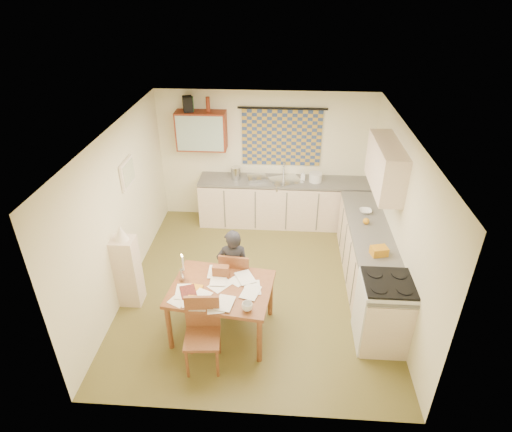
# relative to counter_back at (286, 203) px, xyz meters

# --- Properties ---
(floor) EXTENTS (4.00, 4.50, 0.02)m
(floor) POSITION_rel_counter_back_xyz_m (-0.43, -1.95, -0.46)
(floor) COLOR brown
(floor) RESTS_ON ground
(ceiling) EXTENTS (4.00, 4.50, 0.02)m
(ceiling) POSITION_rel_counter_back_xyz_m (-0.43, -1.95, 2.06)
(ceiling) COLOR white
(ceiling) RESTS_ON floor
(wall_back) EXTENTS (4.00, 0.02, 2.50)m
(wall_back) POSITION_rel_counter_back_xyz_m (-0.43, 0.31, 0.80)
(wall_back) COLOR #F8F2C7
(wall_back) RESTS_ON floor
(wall_front) EXTENTS (4.00, 0.02, 2.50)m
(wall_front) POSITION_rel_counter_back_xyz_m (-0.43, -4.21, 0.80)
(wall_front) COLOR #F8F2C7
(wall_front) RESTS_ON floor
(wall_left) EXTENTS (0.02, 4.50, 2.50)m
(wall_left) POSITION_rel_counter_back_xyz_m (-2.44, -1.95, 0.80)
(wall_left) COLOR #F8F2C7
(wall_left) RESTS_ON floor
(wall_right) EXTENTS (0.02, 4.50, 2.50)m
(wall_right) POSITION_rel_counter_back_xyz_m (1.58, -1.95, 0.80)
(wall_right) COLOR #F8F2C7
(wall_right) RESTS_ON floor
(window_blind) EXTENTS (1.45, 0.03, 1.05)m
(window_blind) POSITION_rel_counter_back_xyz_m (-0.13, 0.27, 1.20)
(window_blind) COLOR navy
(window_blind) RESTS_ON wall_back
(curtain_rod) EXTENTS (1.60, 0.04, 0.04)m
(curtain_rod) POSITION_rel_counter_back_xyz_m (-0.13, 0.25, 1.75)
(curtain_rod) COLOR black
(curtain_rod) RESTS_ON wall_back
(wall_cabinet) EXTENTS (0.90, 0.34, 0.70)m
(wall_cabinet) POSITION_rel_counter_back_xyz_m (-1.58, 0.13, 1.35)
(wall_cabinet) COLOR maroon
(wall_cabinet) RESTS_ON wall_back
(wall_cabinet_glass) EXTENTS (0.84, 0.02, 0.64)m
(wall_cabinet_glass) POSITION_rel_counter_back_xyz_m (-1.58, -0.04, 1.35)
(wall_cabinet_glass) COLOR #99B2A5
(wall_cabinet_glass) RESTS_ON wall_back
(upper_cabinet_right) EXTENTS (0.34, 1.30, 0.70)m
(upper_cabinet_right) POSITION_rel_counter_back_xyz_m (1.40, -1.40, 1.40)
(upper_cabinet_right) COLOR beige
(upper_cabinet_right) RESTS_ON wall_right
(framed_print) EXTENTS (0.04, 0.50, 0.40)m
(framed_print) POSITION_rel_counter_back_xyz_m (-2.40, -1.55, 1.25)
(framed_print) COLOR white
(framed_print) RESTS_ON wall_left
(print_canvas) EXTENTS (0.01, 0.42, 0.32)m
(print_canvas) POSITION_rel_counter_back_xyz_m (-2.38, -1.55, 1.25)
(print_canvas) COLOR white
(print_canvas) RESTS_ON wall_left
(counter_back) EXTENTS (3.30, 0.62, 0.92)m
(counter_back) POSITION_rel_counter_back_xyz_m (0.00, 0.00, 0.00)
(counter_back) COLOR beige
(counter_back) RESTS_ON floor
(counter_right) EXTENTS (0.62, 2.95, 0.92)m
(counter_right) POSITION_rel_counter_back_xyz_m (1.27, -1.86, -0.00)
(counter_right) COLOR beige
(counter_right) RESTS_ON floor
(stove) EXTENTS (0.65, 0.65, 1.00)m
(stove) POSITION_rel_counter_back_xyz_m (1.27, -2.99, 0.05)
(stove) COLOR white
(stove) RESTS_ON floor
(sink) EXTENTS (0.68, 0.63, 0.10)m
(sink) POSITION_rel_counter_back_xyz_m (-0.03, 0.00, 0.43)
(sink) COLOR silver
(sink) RESTS_ON counter_back
(tap) EXTENTS (0.04, 0.04, 0.28)m
(tap) POSITION_rel_counter_back_xyz_m (-0.07, 0.18, 0.61)
(tap) COLOR silver
(tap) RESTS_ON counter_back
(dish_rack) EXTENTS (0.41, 0.37, 0.06)m
(dish_rack) POSITION_rel_counter_back_xyz_m (-0.56, 0.00, 0.50)
(dish_rack) COLOR silver
(dish_rack) RESTS_ON counter_back
(kettle) EXTENTS (0.24, 0.24, 0.24)m
(kettle) POSITION_rel_counter_back_xyz_m (-0.96, 0.00, 0.59)
(kettle) COLOR silver
(kettle) RESTS_ON counter_back
(mixing_bowl) EXTENTS (0.27, 0.27, 0.16)m
(mixing_bowl) POSITION_rel_counter_back_xyz_m (0.52, 0.00, 0.55)
(mixing_bowl) COLOR white
(mixing_bowl) RESTS_ON counter_back
(soap_bottle) EXTENTS (0.10, 0.10, 0.17)m
(soap_bottle) POSITION_rel_counter_back_xyz_m (0.29, 0.05, 0.56)
(soap_bottle) COLOR white
(soap_bottle) RESTS_ON counter_back
(bowl) EXTENTS (0.20, 0.20, 0.05)m
(bowl) POSITION_rel_counter_back_xyz_m (1.27, -1.12, 0.49)
(bowl) COLOR white
(bowl) RESTS_ON counter_right
(orange_bag) EXTENTS (0.25, 0.21, 0.12)m
(orange_bag) POSITION_rel_counter_back_xyz_m (1.27, -2.30, 0.53)
(orange_bag) COLOR orange
(orange_bag) RESTS_ON counter_right
(fruit_orange) EXTENTS (0.10, 0.10, 0.10)m
(fruit_orange) POSITION_rel_counter_back_xyz_m (1.22, -1.49, 0.52)
(fruit_orange) COLOR orange
(fruit_orange) RESTS_ON counter_right
(speaker) EXTENTS (0.22, 0.24, 0.26)m
(speaker) POSITION_rel_counter_back_xyz_m (-1.79, 0.13, 1.83)
(speaker) COLOR black
(speaker) RESTS_ON wall_cabinet
(bottle_green) EXTENTS (0.07, 0.07, 0.26)m
(bottle_green) POSITION_rel_counter_back_xyz_m (-1.73, 0.13, 1.83)
(bottle_green) COLOR #195926
(bottle_green) RESTS_ON wall_cabinet
(bottle_brown) EXTENTS (0.08, 0.08, 0.26)m
(bottle_brown) POSITION_rel_counter_back_xyz_m (-1.44, 0.13, 1.83)
(bottle_brown) COLOR maroon
(bottle_brown) RESTS_ON wall_cabinet
(dining_table) EXTENTS (1.41, 1.13, 0.75)m
(dining_table) POSITION_rel_counter_back_xyz_m (-0.84, -2.94, -0.07)
(dining_table) COLOR brown
(dining_table) RESTS_ON floor
(chair_far) EXTENTS (0.46, 0.46, 0.93)m
(chair_far) POSITION_rel_counter_back_xyz_m (-0.70, -2.35, -0.16)
(chair_far) COLOR brown
(chair_far) RESTS_ON floor
(chair_near) EXTENTS (0.46, 0.46, 0.94)m
(chair_near) POSITION_rel_counter_back_xyz_m (-1.00, -3.53, -0.16)
(chair_near) COLOR brown
(chair_near) RESTS_ON floor
(person) EXTENTS (0.53, 0.40, 1.27)m
(person) POSITION_rel_counter_back_xyz_m (-0.75, -2.38, 0.19)
(person) COLOR black
(person) RESTS_ON floor
(shelf_stand) EXTENTS (0.32, 0.30, 1.10)m
(shelf_stand) POSITION_rel_counter_back_xyz_m (-2.27, -2.44, 0.10)
(shelf_stand) COLOR beige
(shelf_stand) RESTS_ON floor
(lampshade) EXTENTS (0.20, 0.20, 0.22)m
(lampshade) POSITION_rel_counter_back_xyz_m (-2.27, -2.44, 0.76)
(lampshade) COLOR white
(lampshade) RESTS_ON shelf_stand
(letter_rack) EXTENTS (0.22, 0.11, 0.16)m
(letter_rack) POSITION_rel_counter_back_xyz_m (-0.87, -2.70, 0.38)
(letter_rack) COLOR brown
(letter_rack) RESTS_ON dining_table
(mug) EXTENTS (0.14, 0.14, 0.11)m
(mug) POSITION_rel_counter_back_xyz_m (-0.46, -3.34, 0.35)
(mug) COLOR white
(mug) RESTS_ON dining_table
(magazine) EXTENTS (0.37, 0.39, 0.02)m
(magazine) POSITION_rel_counter_back_xyz_m (-1.33, -3.11, 0.31)
(magazine) COLOR maroon
(magazine) RESTS_ON dining_table
(book) EXTENTS (0.24, 0.28, 0.02)m
(book) POSITION_rel_counter_back_xyz_m (-1.25, -3.02, 0.31)
(book) COLOR orange
(book) RESTS_ON dining_table
(orange_box) EXTENTS (0.12, 0.08, 0.04)m
(orange_box) POSITION_rel_counter_back_xyz_m (-1.16, -3.20, 0.32)
(orange_box) COLOR orange
(orange_box) RESTS_ON dining_table
(eyeglasses) EXTENTS (0.13, 0.05, 0.02)m
(eyeglasses) POSITION_rel_counter_back_xyz_m (-0.71, -3.26, 0.31)
(eyeglasses) COLOR black
(eyeglasses) RESTS_ON dining_table
(candle_holder) EXTENTS (0.08, 0.08, 0.18)m
(candle_holder) POSITION_rel_counter_back_xyz_m (-1.36, -2.83, 0.39)
(candle_holder) COLOR silver
(candle_holder) RESTS_ON dining_table
(candle) EXTENTS (0.03, 0.03, 0.22)m
(candle) POSITION_rel_counter_back_xyz_m (-1.34, -2.85, 0.59)
(candle) COLOR white
(candle) RESTS_ON dining_table
(candle_flame) EXTENTS (0.02, 0.02, 0.02)m
(candle_flame) POSITION_rel_counter_back_xyz_m (-1.35, -2.83, 0.71)
(candle_flame) COLOR #FFCC66
(candle_flame) RESTS_ON dining_table
(papers) EXTENTS (1.17, 0.98, 0.02)m
(papers) POSITION_rel_counter_back_xyz_m (-0.88, -3.01, 0.31)
(papers) COLOR white
(papers) RESTS_ON dining_table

